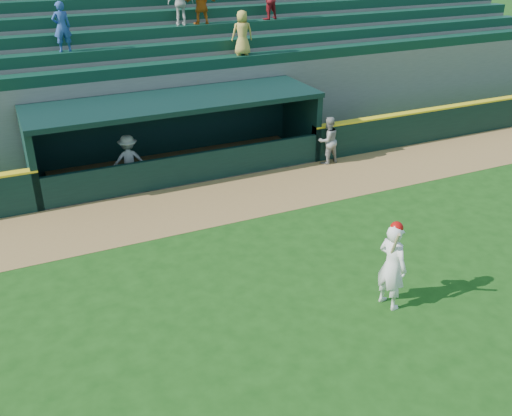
% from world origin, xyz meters
% --- Properties ---
extents(ground, '(120.00, 120.00, 0.00)m').
position_xyz_m(ground, '(0.00, 0.00, 0.00)').
color(ground, '#184411').
rests_on(ground, ground).
extents(warning_track, '(40.00, 3.00, 0.01)m').
position_xyz_m(warning_track, '(0.00, 4.90, 0.01)').
color(warning_track, olive).
rests_on(warning_track, ground).
extents(field_wall_right, '(15.50, 0.30, 1.20)m').
position_xyz_m(field_wall_right, '(12.25, 6.55, 0.60)').
color(field_wall_right, black).
rests_on(field_wall_right, ground).
extents(wall_stripe_right, '(15.50, 0.32, 0.06)m').
position_xyz_m(wall_stripe_right, '(12.25, 6.55, 1.23)').
color(wall_stripe_right, yellow).
rests_on(wall_stripe_right, field_wall_right).
extents(dugout_player_front, '(0.87, 0.72, 1.65)m').
position_xyz_m(dugout_player_front, '(4.85, 6.20, 0.82)').
color(dugout_player_front, '#9F9F9A').
rests_on(dugout_player_front, ground).
extents(dugout_player_inside, '(1.13, 0.77, 1.62)m').
position_xyz_m(dugout_player_inside, '(-1.76, 7.28, 0.81)').
color(dugout_player_inside, '#A0A09B').
rests_on(dugout_player_inside, ground).
extents(dugout, '(9.40, 2.80, 2.46)m').
position_xyz_m(dugout, '(0.00, 8.00, 1.36)').
color(dugout, slate).
rests_on(dugout, ground).
extents(stands, '(34.50, 6.25, 7.57)m').
position_xyz_m(stands, '(0.02, 12.57, 2.40)').
color(stands, slate).
rests_on(stands, ground).
extents(batter_at_plate, '(0.62, 0.85, 2.04)m').
position_xyz_m(batter_at_plate, '(1.70, -1.51, 1.01)').
color(batter_at_plate, white).
rests_on(batter_at_plate, ground).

